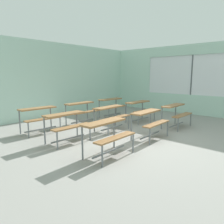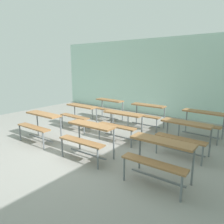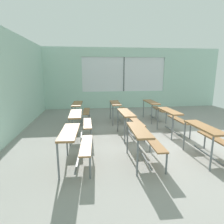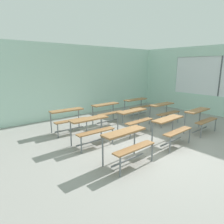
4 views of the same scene
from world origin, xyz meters
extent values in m
cube|color=gray|center=(0.00, 0.00, -0.03)|extent=(10.00, 9.00, 0.05)
cube|color=silver|center=(0.00, 4.50, 1.50)|extent=(10.00, 0.12, 3.00)
cube|color=silver|center=(5.00, 3.55, 1.70)|extent=(0.12, 1.90, 1.70)
cube|color=white|center=(5.00, 0.50, 1.70)|extent=(0.02, 4.20, 1.70)
cube|color=#4C5156|center=(5.00, 0.50, 1.70)|extent=(0.06, 0.05, 1.70)
cube|color=olive|center=(-1.10, -0.10, 0.72)|extent=(1.11, 0.35, 0.04)
cube|color=olive|center=(-1.09, -0.42, 0.44)|extent=(1.10, 0.25, 0.03)
cylinder|color=slate|center=(-1.60, 0.03, 0.36)|extent=(0.04, 0.04, 0.72)
cylinder|color=slate|center=(-0.60, 0.05, 0.36)|extent=(0.04, 0.04, 0.72)
cylinder|color=slate|center=(-1.59, -0.52, 0.22)|extent=(0.04, 0.04, 0.44)
cylinder|color=slate|center=(-0.59, -0.50, 0.22)|extent=(0.04, 0.04, 0.44)
cube|color=slate|center=(-1.09, -0.24, 0.10)|extent=(1.00, 0.06, 0.03)
cube|color=olive|center=(0.58, -0.07, 0.72)|extent=(1.11, 0.37, 0.04)
cube|color=olive|center=(0.60, -0.39, 0.44)|extent=(1.11, 0.27, 0.03)
cylinder|color=slate|center=(0.08, 0.05, 0.36)|extent=(0.04, 0.04, 0.72)
cylinder|color=slate|center=(1.08, 0.09, 0.36)|extent=(0.04, 0.04, 0.72)
cylinder|color=slate|center=(0.10, -0.50, 0.22)|extent=(0.04, 0.04, 0.44)
cylinder|color=slate|center=(1.10, -0.46, 0.22)|extent=(0.04, 0.04, 0.44)
cube|color=slate|center=(0.59, -0.21, 0.10)|extent=(1.00, 0.07, 0.03)
cube|color=olive|center=(2.22, -0.06, 0.72)|extent=(1.11, 0.34, 0.04)
cube|color=olive|center=(2.23, -0.38, 0.44)|extent=(1.10, 0.24, 0.03)
cylinder|color=slate|center=(1.72, 0.08, 0.36)|extent=(0.04, 0.04, 0.72)
cylinder|color=slate|center=(2.72, 0.09, 0.36)|extent=(0.04, 0.04, 0.72)
cylinder|color=slate|center=(1.73, -0.47, 0.22)|extent=(0.04, 0.04, 0.44)
cylinder|color=slate|center=(2.73, -0.46, 0.22)|extent=(0.04, 0.04, 0.44)
cube|color=slate|center=(2.23, -0.20, 0.10)|extent=(1.00, 0.05, 0.03)
cube|color=olive|center=(-1.10, 1.31, 0.72)|extent=(1.11, 0.34, 0.04)
cube|color=olive|center=(-1.10, 0.99, 0.44)|extent=(1.10, 0.24, 0.03)
cylinder|color=slate|center=(-1.59, 1.46, 0.36)|extent=(0.04, 0.04, 0.72)
cylinder|color=slate|center=(-0.59, 1.44, 0.36)|extent=(0.04, 0.04, 0.72)
cylinder|color=slate|center=(-1.61, 0.91, 0.22)|extent=(0.04, 0.04, 0.44)
cylinder|color=slate|center=(-0.61, 0.89, 0.22)|extent=(0.04, 0.04, 0.44)
cube|color=slate|center=(-1.10, 1.17, 0.10)|extent=(1.00, 0.05, 0.03)
cube|color=olive|center=(0.52, 1.26, 0.72)|extent=(1.11, 0.36, 0.04)
cube|color=olive|center=(0.53, 0.94, 0.44)|extent=(1.11, 0.26, 0.03)
cylinder|color=slate|center=(0.02, 1.38, 0.36)|extent=(0.04, 0.04, 0.72)
cylinder|color=slate|center=(1.01, 1.42, 0.36)|extent=(0.04, 0.04, 0.72)
cylinder|color=slate|center=(0.03, 0.83, 0.22)|extent=(0.04, 0.04, 0.44)
cylinder|color=slate|center=(1.03, 0.87, 0.22)|extent=(0.04, 0.04, 0.44)
cube|color=slate|center=(0.52, 1.12, 0.10)|extent=(1.00, 0.07, 0.03)
cube|color=olive|center=(2.18, 1.33, 0.72)|extent=(1.11, 0.35, 0.04)
cube|color=olive|center=(2.17, 1.01, 0.44)|extent=(1.11, 0.25, 0.03)
cylinder|color=slate|center=(1.69, 1.48, 0.36)|extent=(0.04, 0.04, 0.72)
cylinder|color=slate|center=(2.69, 1.46, 0.36)|extent=(0.04, 0.04, 0.72)
cylinder|color=slate|center=(1.67, 0.93, 0.22)|extent=(0.04, 0.04, 0.44)
cylinder|color=slate|center=(2.67, 0.91, 0.22)|extent=(0.04, 0.04, 0.44)
cube|color=slate|center=(2.18, 1.19, 0.10)|extent=(1.00, 0.06, 0.03)
cube|color=olive|center=(-1.07, 2.70, 0.72)|extent=(1.11, 0.37, 0.04)
cube|color=olive|center=(-1.08, 2.38, 0.44)|extent=(1.11, 0.27, 0.03)
cylinder|color=slate|center=(-1.56, 2.86, 0.36)|extent=(0.04, 0.04, 0.72)
cylinder|color=slate|center=(-0.56, 2.82, 0.36)|extent=(0.04, 0.04, 0.72)
cylinder|color=slate|center=(-1.58, 2.31, 0.22)|extent=(0.04, 0.04, 0.44)
cylinder|color=slate|center=(-0.58, 2.27, 0.22)|extent=(0.04, 0.04, 0.44)
cube|color=slate|center=(-1.07, 2.56, 0.10)|extent=(1.00, 0.08, 0.03)
cube|color=olive|center=(0.53, 2.68, 0.72)|extent=(1.10, 0.34, 0.04)
cube|color=olive|center=(0.53, 2.36, 0.44)|extent=(1.10, 0.24, 0.03)
cylinder|color=slate|center=(0.03, 2.81, 0.36)|extent=(0.04, 0.04, 0.72)
cylinder|color=slate|center=(1.03, 2.82, 0.36)|extent=(0.04, 0.04, 0.72)
cylinder|color=slate|center=(0.03, 2.26, 0.22)|extent=(0.04, 0.04, 0.44)
cylinder|color=slate|center=(1.03, 2.27, 0.22)|extent=(0.04, 0.04, 0.44)
cube|color=slate|center=(0.53, 2.54, 0.10)|extent=(1.00, 0.05, 0.03)
cube|color=olive|center=(2.20, 2.72, 0.72)|extent=(1.11, 0.35, 0.04)
cube|color=olive|center=(2.19, 2.40, 0.44)|extent=(1.11, 0.25, 0.03)
cylinder|color=slate|center=(1.71, 2.87, 0.36)|extent=(0.04, 0.04, 0.72)
cylinder|color=slate|center=(2.70, 2.84, 0.36)|extent=(0.04, 0.04, 0.72)
cylinder|color=slate|center=(1.69, 2.32, 0.22)|extent=(0.04, 0.04, 0.44)
cylinder|color=slate|center=(2.69, 2.29, 0.22)|extent=(0.04, 0.04, 0.44)
cube|color=slate|center=(2.20, 2.58, 0.10)|extent=(1.00, 0.06, 0.03)
camera|label=1|loc=(-4.29, -3.19, 1.71)|focal=34.34mm
camera|label=2|loc=(3.57, -3.24, 2.00)|focal=33.36mm
camera|label=3|loc=(-4.69, 2.31, 1.89)|focal=30.58mm
camera|label=4|loc=(-3.97, -3.15, 2.16)|focal=31.91mm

